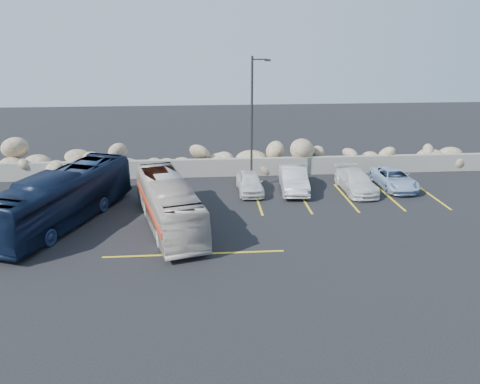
{
  "coord_description": "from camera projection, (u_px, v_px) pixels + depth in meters",
  "views": [
    {
      "loc": [
        -0.48,
        -18.55,
        9.29
      ],
      "look_at": [
        1.34,
        4.0,
        1.54
      ],
      "focal_mm": 35.0,
      "sensor_mm": 36.0,
      "label": 1
    }
  ],
  "objects": [
    {
      "name": "ground",
      "position": [
        217.0,
        255.0,
        20.54
      ],
      "size": [
        90.0,
        90.0,
        0.0
      ],
      "primitive_type": "plane",
      "color": "black",
      "rests_on": "ground"
    },
    {
      "name": "car_d",
      "position": [
        394.0,
        179.0,
        29.3
      ],
      "size": [
        1.97,
        4.27,
        1.19
      ],
      "primitive_type": "imported",
      "rotation": [
        0.0,
        0.0,
        0.0
      ],
      "color": "#97B2D6",
      "rests_on": "ground"
    },
    {
      "name": "parking_lines",
      "position": [
        297.0,
        207.0,
        26.14
      ],
      "size": [
        18.16,
        9.36,
        0.01
      ],
      "color": "yellow",
      "rests_on": "ground"
    },
    {
      "name": "car_c",
      "position": [
        356.0,
        181.0,
        28.66
      ],
      "size": [
        1.88,
        4.39,
        1.26
      ],
      "primitive_type": "imported",
      "rotation": [
        0.0,
        0.0,
        0.03
      ],
      "color": "silver",
      "rests_on": "ground"
    },
    {
      "name": "lamppost",
      "position": [
        253.0,
        119.0,
        28.3
      ],
      "size": [
        1.14,
        0.18,
        8.0
      ],
      "color": "#2F2C29",
      "rests_on": "ground"
    },
    {
      "name": "vintage_bus",
      "position": [
        169.0,
        204.0,
        23.28
      ],
      "size": [
        4.12,
        8.89,
        2.41
      ],
      "primitive_type": "imported",
      "rotation": [
        0.0,
        0.0,
        0.25
      ],
      "color": "#BBB3A9",
      "rests_on": "ground"
    },
    {
      "name": "riprap_pile",
      "position": [
        210.0,
        153.0,
        32.57
      ],
      "size": [
        54.0,
        2.8,
        2.6
      ],
      "primitive_type": null,
      "color": "#877158",
      "rests_on": "ground"
    },
    {
      "name": "car_a",
      "position": [
        250.0,
        182.0,
        28.46
      ],
      "size": [
        1.54,
        3.69,
        1.25
      ],
      "primitive_type": "imported",
      "rotation": [
        0.0,
        0.0,
        0.02
      ],
      "color": "silver",
      "rests_on": "ground"
    },
    {
      "name": "tour_coach",
      "position": [
        63.0,
        198.0,
        23.62
      ],
      "size": [
        5.6,
        9.98,
        2.73
      ],
      "primitive_type": "imported",
      "rotation": [
        0.0,
        0.0,
        -0.36
      ],
      "color": "#0F1A33",
      "rests_on": "ground"
    },
    {
      "name": "seawall",
      "position": [
        211.0,
        168.0,
        31.66
      ],
      "size": [
        60.0,
        0.4,
        1.2
      ],
      "primitive_type": "cube",
      "color": "gray",
      "rests_on": "ground"
    },
    {
      "name": "car_b",
      "position": [
        294.0,
        179.0,
        28.72
      ],
      "size": [
        1.91,
        4.54,
        1.46
      ],
      "primitive_type": "imported",
      "rotation": [
        0.0,
        0.0,
        -0.08
      ],
      "color": "silver",
      "rests_on": "ground"
    }
  ]
}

